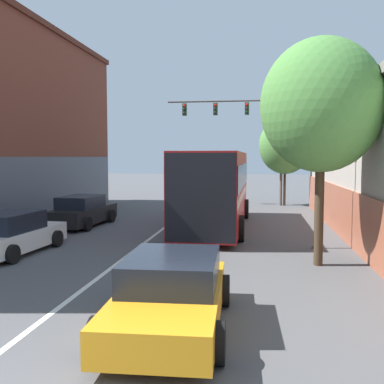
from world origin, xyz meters
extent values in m
cube|color=silver|center=(0.00, 15.22, 0.00)|extent=(0.14, 42.44, 0.01)
cube|color=#4C515B|center=(-6.55, 15.68, 1.60)|extent=(0.24, 23.07, 3.20)
cube|color=#995138|center=(7.55, 14.32, 1.00)|extent=(0.24, 22.85, 2.00)
cube|color=maroon|center=(2.26, 16.55, 1.81)|extent=(2.52, 10.50, 3.18)
cube|color=black|center=(2.26, 16.55, 2.38)|extent=(2.57, 10.29, 1.02)
cube|color=beige|center=(2.26, 16.55, 1.56)|extent=(2.56, 10.39, 0.32)
cube|color=black|center=(2.24, 11.33, 1.81)|extent=(2.43, 0.07, 3.05)
cylinder|color=black|center=(1.01, 19.81, 0.50)|extent=(0.30, 1.00, 1.00)
cylinder|color=black|center=(3.54, 19.80, 0.50)|extent=(0.30, 1.00, 1.00)
cylinder|color=black|center=(0.98, 13.31, 0.50)|extent=(0.30, 1.00, 1.00)
cylinder|color=black|center=(3.52, 13.30, 0.50)|extent=(0.30, 1.00, 1.00)
cube|color=orange|center=(2.56, 4.44, 0.48)|extent=(2.02, 4.47, 0.58)
cube|color=black|center=(2.55, 4.70, 1.05)|extent=(1.79, 2.36, 0.56)
cylinder|color=black|center=(1.55, 5.76, 0.34)|extent=(0.25, 0.68, 0.68)
cylinder|color=black|center=(3.47, 5.84, 0.34)|extent=(0.25, 0.68, 0.68)
cylinder|color=black|center=(1.65, 3.04, 0.34)|extent=(0.25, 0.68, 0.68)
cylinder|color=black|center=(3.57, 3.11, 0.34)|extent=(0.25, 0.68, 0.68)
cube|color=silver|center=(-3.89, 10.09, 0.47)|extent=(1.99, 4.37, 0.62)
cube|color=black|center=(-3.90, 9.88, 1.09)|extent=(1.71, 2.32, 0.60)
cylinder|color=black|center=(-4.68, 11.47, 0.29)|extent=(0.26, 0.60, 0.59)
cylinder|color=black|center=(-2.92, 11.35, 0.29)|extent=(0.26, 0.60, 0.59)
cylinder|color=black|center=(-3.10, 8.71, 0.29)|extent=(0.26, 0.60, 0.59)
cube|color=black|center=(-3.85, 16.14, 0.52)|extent=(1.88, 4.48, 0.70)
cube|color=black|center=(-3.87, 15.92, 1.15)|extent=(1.62, 2.37, 0.54)
cylinder|color=black|center=(-4.60, 17.55, 0.31)|extent=(0.26, 0.64, 0.63)
cylinder|color=black|center=(-2.93, 17.44, 0.31)|extent=(0.26, 0.64, 0.63)
cylinder|color=black|center=(-4.77, 14.83, 0.31)|extent=(0.26, 0.64, 0.63)
cylinder|color=black|center=(-3.10, 14.73, 0.31)|extent=(0.26, 0.64, 0.63)
cylinder|color=#514C47|center=(5.67, 26.44, 3.59)|extent=(0.18, 0.18, 7.18)
cylinder|color=#514C47|center=(1.89, 26.44, 6.88)|extent=(7.56, 0.12, 0.12)
cube|color=#234723|center=(3.40, 26.44, 6.36)|extent=(0.28, 0.24, 0.80)
sphere|color=red|center=(3.40, 26.29, 6.61)|extent=(0.18, 0.18, 0.18)
sphere|color=black|center=(3.40, 26.29, 6.36)|extent=(0.18, 0.18, 0.18)
sphere|color=black|center=(3.40, 26.29, 6.11)|extent=(0.18, 0.18, 0.18)
cube|color=#234723|center=(1.33, 26.44, 6.36)|extent=(0.28, 0.24, 0.80)
sphere|color=red|center=(1.33, 26.29, 6.61)|extent=(0.18, 0.18, 0.18)
sphere|color=black|center=(1.33, 26.29, 6.36)|extent=(0.18, 0.18, 0.18)
sphere|color=black|center=(1.33, 26.29, 6.11)|extent=(0.18, 0.18, 0.18)
cube|color=#234723|center=(-0.75, 26.44, 6.36)|extent=(0.28, 0.24, 0.80)
sphere|color=red|center=(-0.75, 26.29, 6.61)|extent=(0.18, 0.18, 0.18)
sphere|color=black|center=(-0.75, 26.29, 6.36)|extent=(0.18, 0.18, 0.18)
sphere|color=black|center=(-0.75, 26.29, 6.11)|extent=(0.18, 0.18, 0.18)
cone|color=#233323|center=(6.17, 12.40, 0.10)|extent=(0.26, 0.26, 0.20)
cylinder|color=#233323|center=(6.17, 12.40, 2.30)|extent=(0.10, 0.10, 4.60)
sphere|color=white|center=(6.17, 12.40, 4.72)|extent=(0.37, 0.37, 0.37)
cylinder|color=#3D2D1E|center=(5.94, 9.89, 1.59)|extent=(0.26, 0.26, 3.19)
ellipsoid|color=#4C843D|center=(5.94, 9.89, 4.68)|extent=(3.52, 3.16, 3.87)
cylinder|color=#3D2D1E|center=(5.91, 26.45, 1.25)|extent=(0.16, 0.16, 2.51)
ellipsoid|color=#4C843D|center=(5.91, 26.45, 3.95)|extent=(3.40, 3.06, 3.74)
camera|label=1|loc=(4.14, -3.58, 3.19)|focal=42.00mm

